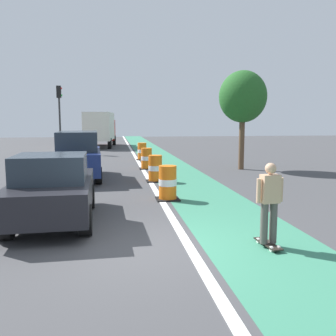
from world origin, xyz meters
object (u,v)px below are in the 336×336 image
at_px(traffic_barrel_mid, 155,169).
at_px(traffic_barrel_far, 142,152).
at_px(skateboarder_on_lane, 269,202).
at_px(traffic_barrel_front, 168,183).
at_px(parked_suv_second, 78,155).
at_px(parked_sedan_nearest, 53,189).
at_px(street_tree_sidewalk, 243,97).
at_px(traffic_barrel_back, 147,159).
at_px(traffic_light_corner, 59,107).
at_px(delivery_truck_down_block, 101,127).

height_order(traffic_barrel_mid, traffic_barrel_far, same).
distance_m(skateboarder_on_lane, traffic_barrel_front, 4.84).
height_order(parked_suv_second, traffic_barrel_front, parked_suv_second).
height_order(parked_sedan_nearest, street_tree_sidewalk, street_tree_sidewalk).
distance_m(traffic_barrel_back, traffic_light_corner, 12.02).
bearing_deg(traffic_barrel_far, traffic_barrel_back, -91.45).
height_order(traffic_barrel_far, traffic_light_corner, traffic_light_corner).
xyz_separation_m(parked_sedan_nearest, traffic_barrel_mid, (3.17, 5.67, -0.30)).
bearing_deg(parked_suv_second, delivery_truck_down_block, 89.13).
distance_m(delivery_truck_down_block, street_tree_sidewalk, 19.02).
distance_m(skateboarder_on_lane, street_tree_sidewalk, 12.15).
height_order(traffic_barrel_back, traffic_light_corner, traffic_light_corner).
distance_m(traffic_barrel_front, delivery_truck_down_block, 24.18).
distance_m(parked_suv_second, traffic_light_corner, 13.45).
bearing_deg(traffic_barrel_far, delivery_truck_down_block, 104.02).
bearing_deg(delivery_truck_down_block, skateboarder_on_lane, -81.58).
bearing_deg(skateboarder_on_lane, traffic_barrel_back, 96.34).
bearing_deg(traffic_barrel_back, traffic_barrel_far, 88.55).
height_order(traffic_barrel_far, delivery_truck_down_block, delivery_truck_down_block).
xyz_separation_m(skateboarder_on_lane, street_tree_sidewalk, (3.47, 11.31, 2.76)).
bearing_deg(traffic_barrel_mid, traffic_light_corner, 112.01).
bearing_deg(traffic_light_corner, street_tree_sidewalk, -46.22).
bearing_deg(traffic_barrel_back, street_tree_sidewalk, -9.65).
xyz_separation_m(traffic_barrel_back, delivery_truck_down_block, (-2.88, 16.47, 1.31)).
relative_size(traffic_barrel_front, traffic_barrel_mid, 1.00).
distance_m(traffic_barrel_mid, traffic_barrel_back, 3.97).
bearing_deg(parked_sedan_nearest, traffic_barrel_front, 34.04).
relative_size(skateboarder_on_lane, street_tree_sidewalk, 0.34).
bearing_deg(parked_sedan_nearest, traffic_barrel_far, 76.94).
distance_m(skateboarder_on_lane, parked_sedan_nearest, 5.15).
bearing_deg(street_tree_sidewalk, parked_sedan_nearest, -132.15).
bearing_deg(parked_suv_second, traffic_barrel_front, -55.78).
distance_m(traffic_barrel_mid, traffic_barrel_far, 8.44).
bearing_deg(delivery_truck_down_block, parked_sedan_nearest, -90.61).
distance_m(traffic_barrel_mid, traffic_light_corner, 15.52).
height_order(skateboarder_on_lane, delivery_truck_down_block, delivery_truck_down_block).
bearing_deg(traffic_light_corner, traffic_barrel_far, -44.38).
relative_size(skateboarder_on_lane, traffic_barrel_mid, 1.55).
distance_m(traffic_barrel_mid, delivery_truck_down_block, 20.68).
relative_size(parked_sedan_nearest, traffic_barrel_far, 3.81).
height_order(traffic_barrel_mid, traffic_barrel_back, same).
xyz_separation_m(parked_suv_second, traffic_barrel_mid, (3.19, -1.15, -0.50)).
bearing_deg(traffic_barrel_front, traffic_light_corner, 107.91).
xyz_separation_m(parked_sedan_nearest, traffic_barrel_far, (3.27, 14.11, -0.30)).
relative_size(skateboarder_on_lane, traffic_barrel_front, 1.55).
distance_m(traffic_barrel_far, delivery_truck_down_block, 12.44).
relative_size(traffic_barrel_back, street_tree_sidewalk, 0.22).
xyz_separation_m(traffic_barrel_mid, street_tree_sidewalk, (4.81, 3.15, 3.14)).
distance_m(traffic_barrel_front, traffic_light_corner, 18.79).
relative_size(parked_sedan_nearest, traffic_barrel_mid, 3.81).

